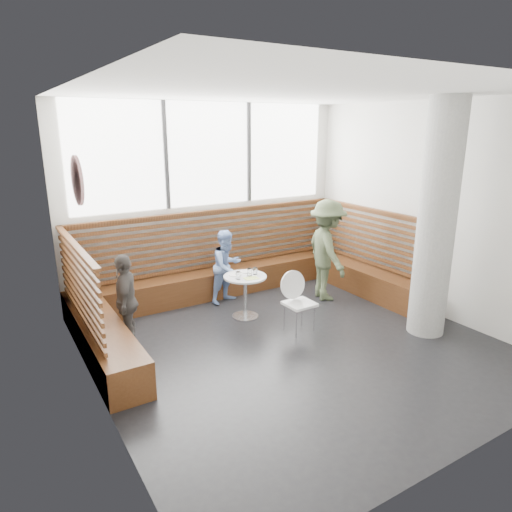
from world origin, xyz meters
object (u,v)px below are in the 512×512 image
adult_man (327,250)px  child_back (227,266)px  cafe_table (245,288)px  cafe_chair (297,297)px  concrete_column (437,221)px  child_left (126,301)px

adult_man → child_back: (-1.50, 0.72, -0.23)m
cafe_table → cafe_chair: 0.87m
concrete_column → adult_man: bearing=101.9°
child_back → concrete_column: bearing=-71.0°
concrete_column → cafe_chair: (-1.54, 0.99, -1.10)m
cafe_table → adult_man: bearing=-0.1°
cafe_table → child_left: 1.80m
child_left → adult_man: bearing=111.7°
cafe_table → cafe_chair: bearing=-62.8°
adult_man → child_left: (-3.36, -0.01, -0.21)m
cafe_chair → concrete_column: bearing=-34.2°
cafe_table → child_back: (0.07, 0.72, 0.13)m
child_left → child_back: bearing=132.9°
cafe_table → child_left: (-1.79, -0.01, 0.16)m
cafe_chair → child_left: (-2.19, 0.77, 0.13)m
concrete_column → child_back: 3.26m
cafe_table → cafe_chair: cafe_chair is taller
child_back → child_left: 2.00m
cafe_chair → adult_man: adult_man is taller
concrete_column → child_back: (-1.87, 2.48, -0.99)m
adult_man → concrete_column: bearing=-152.5°
cafe_table → cafe_chair: size_ratio=0.77×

